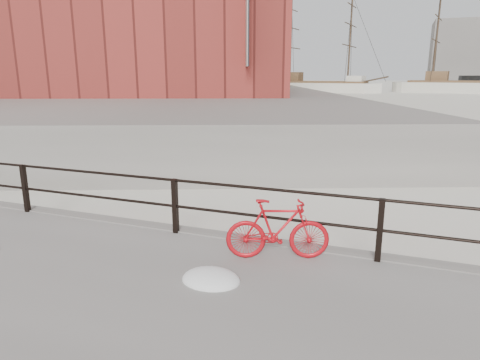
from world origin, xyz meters
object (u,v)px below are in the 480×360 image
Objects in this scene: schooner_left at (317,92)px; workboat_near at (102,109)px; bicycle at (278,229)px; workboat_far at (219,97)px; schooner_mid at (471,93)px.

schooner_left is 44.99m from workboat_near.
schooner_left is (-12.06, 69.59, -0.83)m from bicycle.
schooner_left is at bearing 33.40° from workboat_far.
bicycle is 0.13× the size of workboat_far.
schooner_left is at bearing 33.73° from workboat_near.
schooner_mid reaches higher than workboat_near.
workboat_far is at bearing 43.74° from workboat_near.
workboat_near reaches higher than bicycle.
bicycle is at bearing -89.90° from schooner_mid.
schooner_mid is 24.57m from schooner_left.
schooner_mid is 2.22× the size of workboat_far.
schooner_left reaches higher than workboat_far.
schooner_left is at bearing 80.25° from bicycle.
schooner_mid is at bearing 14.84° from schooner_left.
workboat_far is at bearing -108.57° from schooner_left.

